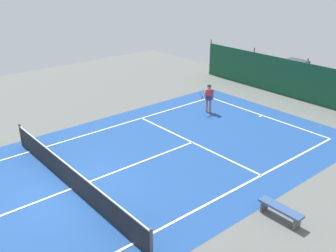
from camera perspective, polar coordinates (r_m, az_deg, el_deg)
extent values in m
plane|color=slate|center=(15.57, -13.97, -8.96)|extent=(36.00, 36.00, 0.00)
cube|color=#1E478C|center=(15.56, -13.97, -8.95)|extent=(11.02, 26.60, 0.01)
cube|color=white|center=(22.63, 13.75, 1.52)|extent=(8.22, 0.10, 0.01)
cube|color=white|center=(18.94, -19.67, -3.58)|extent=(0.10, 23.80, 0.01)
cube|color=white|center=(12.61, -5.04, -16.81)|extent=(0.10, 23.80, 0.01)
cube|color=white|center=(18.77, 3.60, -2.42)|extent=(8.22, 0.10, 0.01)
cube|color=white|center=(15.56, -13.97, -8.93)|extent=(0.10, 12.80, 0.01)
cube|color=white|center=(22.52, 13.52, 1.43)|extent=(0.10, 0.30, 0.01)
cube|color=black|center=(15.32, -14.14, -7.45)|extent=(9.92, 0.03, 0.95)
cube|color=white|center=(15.08, -14.32, -5.81)|extent=(9.92, 0.04, 0.05)
cylinder|color=#47474C|center=(19.51, -20.86, -1.22)|extent=(0.10, 0.10, 1.10)
cylinder|color=#47474C|center=(11.71, -2.45, -16.99)|extent=(0.10, 0.10, 1.10)
cube|color=#14472D|center=(25.49, 19.47, 6.11)|extent=(16.22, 0.06, 2.40)
cylinder|color=#595B60|center=(30.22, 6.29, 10.10)|extent=(0.08, 0.08, 2.70)
cylinder|color=#595B60|center=(27.66, 12.41, 8.49)|extent=(0.08, 0.08, 2.70)
cylinder|color=#595B60|center=(25.50, 19.59, 6.45)|extent=(0.08, 0.08, 2.70)
cube|color=#234C1E|center=(26.17, 19.97, 4.97)|extent=(14.60, 0.70, 1.10)
cylinder|color=#9E7051|center=(22.44, 6.24, 2.97)|extent=(0.12, 0.12, 0.82)
cylinder|color=#9E7051|center=(22.49, 5.75, 3.04)|extent=(0.12, 0.12, 0.82)
cylinder|color=navy|center=(22.30, 6.05, 4.19)|extent=(0.40, 0.40, 0.22)
cube|color=#D1384C|center=(22.24, 6.07, 4.68)|extent=(0.41, 0.35, 0.56)
sphere|color=#9E7051|center=(22.11, 6.11, 5.73)|extent=(0.22, 0.22, 0.22)
cylinder|color=black|center=(22.08, 6.12, 5.96)|extent=(0.23, 0.23, 0.04)
cylinder|color=#9E7051|center=(22.17, 6.64, 4.67)|extent=(0.09, 0.09, 0.58)
cylinder|color=#9E7051|center=(22.18, 5.41, 4.73)|extent=(0.33, 0.51, 0.41)
cylinder|color=black|center=(21.95, 5.05, 4.24)|extent=(0.16, 0.26, 0.13)
torus|color=teal|center=(21.88, 5.07, 4.78)|extent=(0.33, 0.26, 0.29)
sphere|color=#CCDB33|center=(21.98, 21.59, -0.08)|extent=(0.07, 0.07, 0.07)
cube|color=navy|center=(28.96, 17.74, 7.29)|extent=(2.00, 4.28, 0.80)
cube|color=#2D333D|center=(28.80, 17.90, 8.58)|extent=(1.62, 1.96, 0.56)
cylinder|color=black|center=(27.55, 17.55, 5.65)|extent=(0.25, 0.65, 0.64)
cylinder|color=black|center=(28.56, 14.64, 6.59)|extent=(0.25, 0.65, 0.64)
cylinder|color=black|center=(29.65, 20.54, 6.46)|extent=(0.25, 0.65, 0.64)
cylinder|color=black|center=(30.60, 17.73, 7.32)|extent=(0.25, 0.65, 0.64)
cube|color=#335184|center=(13.80, 16.30, -11.55)|extent=(1.60, 0.40, 0.08)
cube|color=#4C4C51|center=(14.21, 14.02, -11.26)|extent=(0.08, 0.36, 0.45)
cube|color=#4C4C51|center=(13.67, 18.48, -13.39)|extent=(0.08, 0.36, 0.45)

